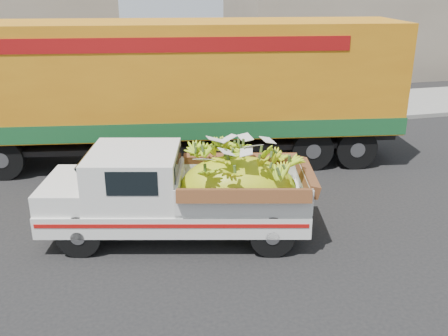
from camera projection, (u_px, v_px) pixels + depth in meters
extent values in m
plane|color=black|center=(115.00, 227.00, 10.31)|extent=(100.00, 100.00, 0.00)
cube|color=gray|center=(105.00, 138.00, 15.84)|extent=(60.00, 0.25, 0.15)
cube|color=gray|center=(103.00, 122.00, 17.75)|extent=(60.00, 4.00, 0.14)
cube|color=gray|center=(366.00, 17.00, 26.26)|extent=(14.00, 6.00, 6.00)
cylinder|color=black|center=(79.00, 235.00, 9.11)|extent=(0.85, 0.43, 0.81)
cylinder|color=black|center=(99.00, 200.00, 10.57)|extent=(0.85, 0.43, 0.81)
cylinder|color=black|center=(272.00, 235.00, 9.12)|extent=(0.85, 0.43, 0.81)
cylinder|color=black|center=(265.00, 200.00, 10.58)|extent=(0.85, 0.43, 0.81)
cube|color=silver|center=(176.00, 208.00, 9.78)|extent=(5.32, 3.02, 0.42)
cube|color=#A50F0C|center=(172.00, 226.00, 8.90)|extent=(4.78, 1.24, 0.07)
cube|color=silver|center=(51.00, 213.00, 9.81)|extent=(0.55, 1.75, 0.15)
cube|color=silver|center=(69.00, 189.00, 9.63)|extent=(1.31, 1.88, 0.39)
cube|color=silver|center=(134.00, 175.00, 9.53)|extent=(2.04, 2.10, 0.96)
cube|color=black|center=(132.00, 184.00, 8.65)|extent=(0.89, 0.24, 0.45)
cube|color=silver|center=(242.00, 185.00, 9.61)|extent=(2.84, 2.38, 0.55)
ellipsoid|color=yellow|center=(236.00, 191.00, 9.65)|extent=(2.52, 1.96, 1.37)
cylinder|color=black|center=(356.00, 148.00, 13.39)|extent=(1.14, 0.50, 1.10)
cylinder|color=black|center=(334.00, 128.00, 15.25)|extent=(1.14, 0.50, 1.10)
cylinder|color=black|center=(312.00, 150.00, 13.29)|extent=(1.14, 0.50, 1.10)
cylinder|color=black|center=(295.00, 129.00, 15.15)|extent=(1.14, 0.50, 1.10)
cylinder|color=black|center=(3.00, 158.00, 12.63)|extent=(1.14, 0.50, 1.10)
cylinder|color=black|center=(25.00, 136.00, 14.49)|extent=(1.14, 0.50, 1.10)
cube|color=black|center=(180.00, 134.00, 13.85)|extent=(12.00, 2.97, 0.36)
cube|color=#C67A13|center=(178.00, 76.00, 13.29)|extent=(12.01, 4.41, 2.84)
cube|color=#164E25|center=(180.00, 119.00, 13.70)|extent=(12.07, 4.44, 0.45)
cube|color=maroon|center=(177.00, 45.00, 11.77)|extent=(8.29, 1.41, 0.35)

